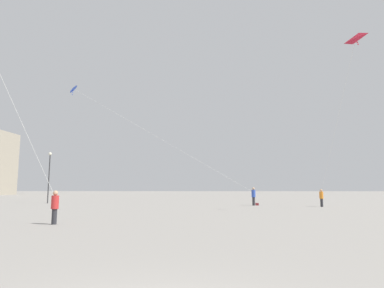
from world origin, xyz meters
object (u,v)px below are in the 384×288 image
person_in_blue (254,196)px  handbag_beside_flyer (257,204)px  person_in_orange (321,197)px  lamppost_west (49,170)px  person_in_red (55,206)px  kite_crimson_delta (355,42)px  kite_cobalt_diamond (75,90)px

person_in_blue → handbag_beside_flyer: person_in_blue is taller
person_in_orange → handbag_beside_flyer: bearing=55.8°
person_in_blue → lamppost_west: size_ratio=0.31×
person_in_red → lamppost_west: 23.62m
kite_crimson_delta → handbag_beside_flyer: size_ratio=37.63×
person_in_blue → kite_crimson_delta: size_ratio=0.15×
kite_cobalt_diamond → person_in_orange: bearing=-14.8°
kite_crimson_delta → person_in_orange: bearing=93.4°
person_in_blue → kite_cobalt_diamond: 24.64m
person_in_red → lamppost_west: (-10.25, 21.08, 2.91)m
person_in_blue → kite_cobalt_diamond: kite_cobalt_diamond is taller
person_in_blue → kite_cobalt_diamond: (-20.58, 4.97, 12.60)m
person_in_red → kite_cobalt_diamond: bearing=-12.6°
person_in_orange → lamppost_west: bearing=65.3°
lamppost_west → handbag_beside_flyer: 23.59m
kite_cobalt_diamond → handbag_beside_flyer: kite_cobalt_diamond is taller
person_in_orange → lamppost_west: size_ratio=0.28×
kite_cobalt_diamond → lamppost_west: (-2.07, -1.20, -9.77)m
person_in_blue → person_in_orange: bearing=84.6°
lamppost_west → handbag_beside_flyer: bearing=-9.1°
handbag_beside_flyer → kite_cobalt_diamond: bearing=166.9°
kite_crimson_delta → lamppost_west: 33.18m
kite_crimson_delta → handbag_beside_flyer: (-6.08, 9.61, -12.57)m
kite_cobalt_diamond → person_in_red: bearing=-69.9°
person_in_blue → lamppost_west: bearing=-85.8°
person_in_red → kite_crimson_delta: (18.84, 7.81, 11.79)m
person_in_red → handbag_beside_flyer: person_in_red is taller
person_in_blue → person_in_red: (-12.41, -17.32, -0.08)m
person_in_red → handbag_beside_flyer: size_ratio=5.13×
kite_crimson_delta → lamppost_west: size_ratio=2.07×
person_in_blue → person_in_red: size_ratio=1.09×
kite_crimson_delta → person_in_blue: bearing=124.1°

